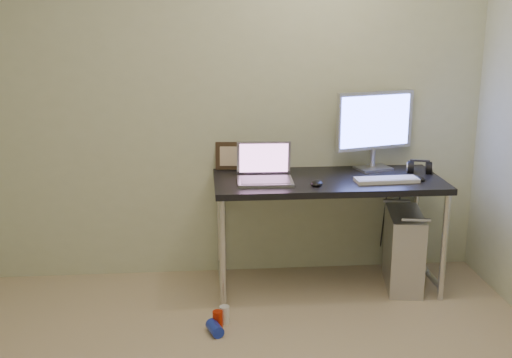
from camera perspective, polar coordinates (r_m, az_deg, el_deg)
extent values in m
cube|color=beige|center=(4.33, -2.61, 7.38)|extent=(3.50, 0.02, 2.50)
cube|color=black|center=(4.19, 6.42, -0.21)|extent=(1.48, 0.65, 0.04)
cylinder|color=silver|center=(3.96, -2.96, -6.75)|extent=(0.04, 0.04, 0.71)
cylinder|color=silver|center=(4.49, -3.22, -4.09)|extent=(0.04, 0.04, 0.71)
cylinder|color=silver|center=(4.24, 16.37, -5.89)|extent=(0.04, 0.04, 0.71)
cylinder|color=silver|center=(4.74, 13.95, -3.51)|extent=(0.04, 0.04, 0.71)
cylinder|color=silver|center=(4.33, -3.05, -8.76)|extent=(0.04, 0.57, 0.04)
cylinder|color=silver|center=(4.58, 14.86, -7.88)|extent=(0.04, 0.57, 0.04)
cube|color=#BBBBC0|center=(4.43, 12.97, -6.12)|extent=(0.30, 0.52, 0.51)
cylinder|color=#B0B0B7|center=(4.15, 14.04, -3.55)|extent=(0.18, 0.06, 0.02)
cylinder|color=#B0B0B7|center=(4.52, 12.40, -1.93)|extent=(0.18, 0.06, 0.02)
cylinder|color=black|center=(4.65, 11.33, -3.14)|extent=(0.01, 0.16, 0.69)
cylinder|color=black|center=(4.66, 12.45, -3.40)|extent=(0.02, 0.11, 0.71)
cylinder|color=#B82005|center=(3.85, -3.42, -12.38)|extent=(0.08, 0.08, 0.11)
cylinder|color=silver|center=(3.90, -2.81, -11.97)|extent=(0.06, 0.06, 0.11)
cylinder|color=#1A2FB5|center=(3.79, -3.68, -13.11)|extent=(0.11, 0.14, 0.07)
cube|color=#B0B0B7|center=(4.05, 0.81, -0.21)|extent=(0.36, 0.26, 0.02)
cube|color=slate|center=(4.05, 0.81, -0.06)|extent=(0.31, 0.22, 0.00)
cube|color=#93949B|center=(4.16, 0.69, 1.89)|extent=(0.35, 0.06, 0.22)
cube|color=#7B4B75|center=(4.15, 0.70, 1.86)|extent=(0.31, 0.05, 0.19)
cube|color=#B0B0B7|center=(4.46, 10.36, 0.95)|extent=(0.27, 0.22, 0.02)
cylinder|color=#B0B0B7|center=(4.47, 10.33, 1.89)|extent=(0.04, 0.04, 0.12)
cube|color=#B0B0B7|center=(4.41, 10.52, 5.13)|extent=(0.55, 0.20, 0.39)
cube|color=#5165FF|center=(4.38, 10.60, 5.08)|extent=(0.50, 0.15, 0.34)
cube|color=silver|center=(4.16, 11.53, -0.08)|extent=(0.41, 0.15, 0.02)
ellipsoid|color=black|center=(4.24, 14.27, 0.14)|extent=(0.09, 0.12, 0.04)
ellipsoid|color=black|center=(4.01, 5.41, -0.26)|extent=(0.10, 0.13, 0.04)
cylinder|color=black|center=(4.42, 13.60, 0.90)|extent=(0.06, 0.11, 0.10)
cylinder|color=black|center=(4.46, 15.05, 0.93)|extent=(0.06, 0.11, 0.10)
cube|color=black|center=(4.43, 14.37, 1.58)|extent=(0.13, 0.05, 0.01)
cube|color=black|center=(4.38, -2.07, 2.07)|extent=(0.24, 0.09, 0.19)
cylinder|color=silver|center=(4.39, 0.03, 1.42)|extent=(0.01, 0.01, 0.08)
cylinder|color=silver|center=(4.38, 0.03, 2.07)|extent=(0.04, 0.04, 0.04)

